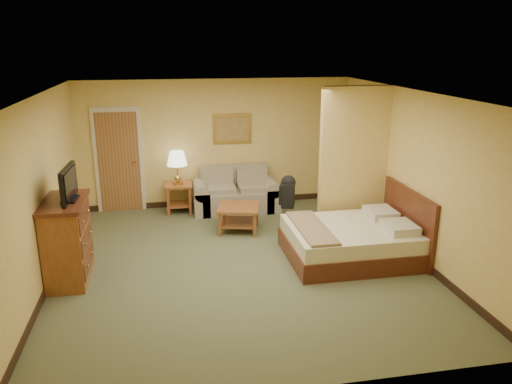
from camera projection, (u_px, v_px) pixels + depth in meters
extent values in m
plane|color=#535939|center=(240.00, 263.00, 7.73)|extent=(6.00, 6.00, 0.00)
plane|color=white|center=(238.00, 94.00, 6.98)|extent=(6.00, 6.00, 0.00)
cube|color=#DFBD5F|center=(216.00, 144.00, 10.18)|extent=(5.50, 0.02, 2.60)
cube|color=#DFBD5F|center=(42.00, 193.00, 6.87)|extent=(0.02, 6.00, 2.60)
cube|color=#DFBD5F|center=(411.00, 174.00, 7.85)|extent=(0.02, 6.00, 2.60)
cube|color=#DFBD5F|center=(353.00, 162.00, 8.61)|extent=(1.20, 0.15, 2.60)
cube|color=beige|center=(119.00, 160.00, 9.88)|extent=(0.94, 0.06, 2.10)
cube|color=brown|center=(119.00, 163.00, 9.88)|extent=(0.80, 0.04, 2.00)
cylinder|color=#B99044|center=(134.00, 163.00, 9.88)|extent=(0.04, 0.12, 0.04)
cube|color=black|center=(218.00, 202.00, 10.53)|extent=(5.50, 0.02, 0.12)
cube|color=gray|center=(236.00, 200.00, 10.11)|extent=(1.42, 0.76, 0.43)
cube|color=gray|center=(234.00, 175.00, 10.29)|extent=(1.42, 0.18, 0.45)
cube|color=gray|center=(201.00, 201.00, 9.97)|extent=(0.31, 0.76, 0.48)
cube|color=gray|center=(271.00, 197.00, 10.23)|extent=(0.31, 0.76, 0.48)
cube|color=brown|center=(178.00, 185.00, 9.92)|extent=(0.53, 0.53, 0.04)
cube|color=brown|center=(179.00, 204.00, 10.04)|extent=(0.45, 0.45, 0.03)
cube|color=brown|center=(168.00, 203.00, 9.76)|extent=(0.05, 0.05, 0.55)
cube|color=brown|center=(190.00, 202.00, 9.84)|extent=(0.05, 0.05, 0.55)
cube|color=brown|center=(168.00, 196.00, 10.17)|extent=(0.05, 0.05, 0.55)
cube|color=brown|center=(189.00, 195.00, 10.24)|extent=(0.05, 0.05, 0.55)
cylinder|color=#B99044|center=(178.00, 183.00, 9.90)|extent=(0.20, 0.20, 0.04)
cylinder|color=#B99044|center=(177.00, 170.00, 9.83)|extent=(0.03, 0.03, 0.33)
cone|color=white|center=(177.00, 158.00, 9.76)|extent=(0.40, 0.40, 0.28)
cube|color=brown|center=(239.00, 207.00, 8.97)|extent=(0.87, 0.87, 0.04)
cube|color=brown|center=(239.00, 222.00, 9.05)|extent=(0.75, 0.75, 0.03)
cube|color=brown|center=(224.00, 226.00, 8.69)|extent=(0.05, 0.05, 0.43)
cube|color=brown|center=(253.00, 213.00, 9.38)|extent=(0.05, 0.05, 0.43)
cube|color=#B78E3F|center=(232.00, 129.00, 10.13)|extent=(0.79, 0.03, 0.61)
cube|color=olive|center=(232.00, 129.00, 10.11)|extent=(0.66, 0.02, 0.48)
cube|color=brown|center=(68.00, 242.00, 7.07)|extent=(0.52, 1.04, 1.13)
cube|color=#491D11|center=(63.00, 203.00, 6.90)|extent=(0.59, 1.12, 0.06)
cube|color=black|center=(70.00, 199.00, 6.90)|extent=(0.21, 0.35, 0.03)
cube|color=black|center=(68.00, 183.00, 6.84)|extent=(0.10, 0.78, 0.47)
cube|color=#491D11|center=(349.00, 249.00, 7.91)|extent=(1.96, 1.57, 0.29)
cube|color=#F3EFC6|center=(350.00, 233.00, 7.83)|extent=(1.90, 1.51, 0.24)
cube|color=#491D11|center=(408.00, 222.00, 7.97)|extent=(0.06, 1.67, 1.08)
cube|color=beige|center=(400.00, 228.00, 7.57)|extent=(0.44, 0.54, 0.14)
cube|color=beige|center=(381.00, 213.00, 8.22)|extent=(0.44, 0.54, 0.14)
cube|color=#896C4B|center=(311.00, 228.00, 7.68)|extent=(0.44, 1.47, 0.05)
cube|color=black|center=(288.00, 194.00, 8.69)|extent=(0.31, 0.37, 0.43)
sphere|color=black|center=(288.00, 183.00, 8.63)|extent=(0.26, 0.26, 0.26)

